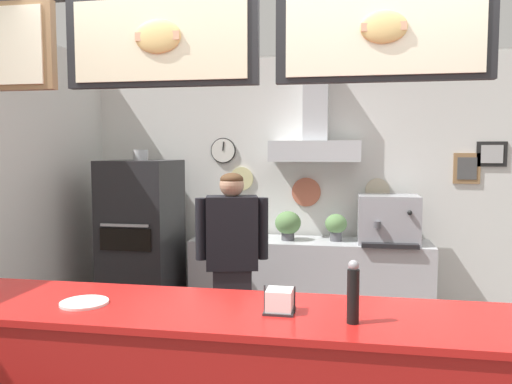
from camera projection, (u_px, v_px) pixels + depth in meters
The scene contains 11 objects.
back_wall_assembly at pixel (308, 181), 5.00m from camera, with size 4.61×2.94×2.71m.
back_prep_counter at pixel (309, 286), 4.87m from camera, with size 2.27×0.54×0.89m.
pizza_oven at pixel (142, 246), 4.85m from camera, with size 0.64×0.76×1.76m.
shop_worker at pixel (232, 273), 3.67m from camera, with size 0.51×0.30×1.59m.
espresso_machine at pixel (388, 220), 4.66m from camera, with size 0.55×0.49×0.45m.
potted_rosemary at pixel (336, 225), 4.78m from camera, with size 0.21×0.21×0.26m.
potted_basil at pixel (238, 225), 4.98m from camera, with size 0.19×0.19×0.21m.
potted_oregano at pixel (288, 224), 4.83m from camera, with size 0.25×0.25×0.28m.
condiment_plate at pixel (84, 303), 2.24m from camera, with size 0.21×0.21×0.01m.
pepper_grinder at pixel (353, 292), 1.98m from camera, with size 0.05×0.05×0.25m.
napkin_holder at pixel (279, 302), 2.12m from camera, with size 0.13×0.13×0.11m.
Camera 1 is at (0.37, -2.57, 1.74)m, focal length 35.42 mm.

